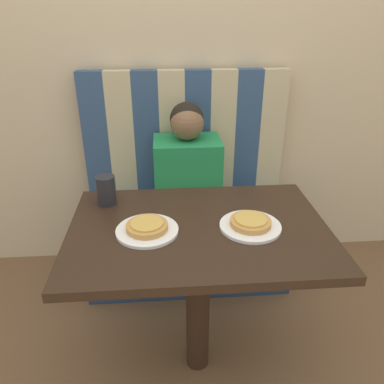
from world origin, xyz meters
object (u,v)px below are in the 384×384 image
at_px(plate_right, 250,226).
at_px(pizza_left, 147,226).
at_px(plate_left, 147,230).
at_px(drinking_cup, 106,190).
at_px(pizza_right, 251,222).
at_px(person, 187,163).

height_order(plate_right, pizza_left, pizza_left).
bearing_deg(plate_left, drinking_cup, 126.19).
distance_m(pizza_left, pizza_right, 0.38).
height_order(person, drinking_cup, person).
relative_size(plate_left, pizza_right, 1.50).
distance_m(person, pizza_left, 0.69).
bearing_deg(plate_right, plate_left, 180.00).
bearing_deg(person, plate_right, -73.92).
xyz_separation_m(person, plate_left, (-0.19, -0.66, 0.01)).
distance_m(plate_right, pizza_left, 0.38).
height_order(plate_left, pizza_left, pizza_left).
height_order(person, plate_left, person).
bearing_deg(plate_left, pizza_right, 0.00).
xyz_separation_m(person, pizza_left, (-0.19, -0.66, 0.03)).
bearing_deg(pizza_right, plate_left, -180.00).
distance_m(plate_left, plate_right, 0.38).
height_order(person, pizza_left, person).
relative_size(person, pizza_left, 3.79).
height_order(pizza_left, pizza_right, same).
relative_size(person, plate_right, 2.52).
bearing_deg(person, plate_left, -106.08).
xyz_separation_m(plate_right, pizza_left, (-0.38, 0.00, 0.02)).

